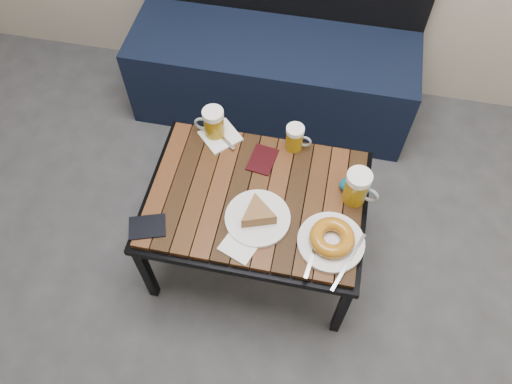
% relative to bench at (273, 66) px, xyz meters
% --- Properties ---
extents(bench, '(1.40, 0.50, 0.95)m').
position_rel_bench_xyz_m(bench, '(0.00, 0.00, 0.00)').
color(bench, black).
rests_on(bench, ground).
extents(cafe_table, '(0.84, 0.62, 0.47)m').
position_rel_bench_xyz_m(cafe_table, '(0.09, -0.91, 0.16)').
color(cafe_table, black).
rests_on(cafe_table, ground).
extents(beer_mug_left, '(0.12, 0.09, 0.14)m').
position_rel_bench_xyz_m(beer_mug_left, '(-0.13, -0.65, 0.27)').
color(beer_mug_left, '#9A720C').
rests_on(beer_mug_left, cafe_table).
extents(beer_mug_centre, '(0.10, 0.07, 0.11)m').
position_rel_bench_xyz_m(beer_mug_centre, '(0.20, -0.65, 0.26)').
color(beer_mug_centre, '#9A720C').
rests_on(beer_mug_centre, cafe_table).
extents(beer_mug_right, '(0.14, 0.11, 0.15)m').
position_rel_bench_xyz_m(beer_mug_right, '(0.46, -0.84, 0.27)').
color(beer_mug_right, '#9A720C').
rests_on(beer_mug_right, cafe_table).
extents(plate_pie, '(0.24, 0.24, 0.07)m').
position_rel_bench_xyz_m(plate_pie, '(0.12, -1.00, 0.23)').
color(plate_pie, white).
rests_on(plate_pie, cafe_table).
extents(plate_bagel, '(0.24, 0.31, 0.07)m').
position_rel_bench_xyz_m(plate_bagel, '(0.39, -1.05, 0.23)').
color(plate_bagel, white).
rests_on(plate_bagel, cafe_table).
extents(napkin_left, '(0.19, 0.19, 0.01)m').
position_rel_bench_xyz_m(napkin_left, '(-0.11, -0.66, 0.20)').
color(napkin_left, white).
rests_on(napkin_left, cafe_table).
extents(napkin_right, '(0.15, 0.14, 0.01)m').
position_rel_bench_xyz_m(napkin_right, '(0.08, -1.13, 0.20)').
color(napkin_right, white).
rests_on(napkin_right, cafe_table).
extents(passport_navy, '(0.15, 0.13, 0.01)m').
position_rel_bench_xyz_m(passport_navy, '(-0.27, -1.12, 0.20)').
color(passport_navy, black).
rests_on(passport_navy, cafe_table).
extents(passport_burgundy, '(0.11, 0.15, 0.01)m').
position_rel_bench_xyz_m(passport_burgundy, '(0.08, -0.74, 0.20)').
color(passport_burgundy, black).
rests_on(passport_burgundy, cafe_table).
extents(knit_pouch, '(0.12, 0.08, 0.05)m').
position_rel_bench_xyz_m(knit_pouch, '(0.45, -0.80, 0.23)').
color(knit_pouch, navy).
rests_on(knit_pouch, cafe_table).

